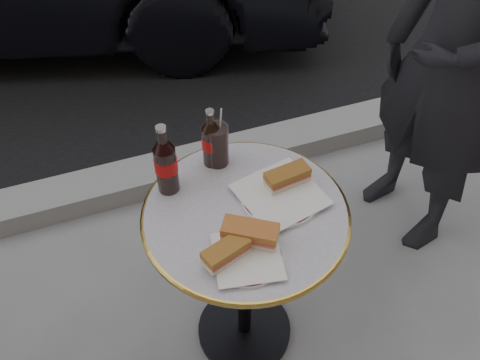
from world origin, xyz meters
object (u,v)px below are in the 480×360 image
object	(u,v)px
plate_left	(247,258)
cola_bottle_left	(165,159)
pedestrian	(455,64)
bistro_table	(245,280)
plate_right	(280,196)
cola_bottle_right	(211,138)
cola_glass	(217,145)

from	to	relation	value
plate_left	cola_bottle_left	distance (m)	0.37
pedestrian	cola_bottle_left	bearing A→B (deg)	-93.97
bistro_table	plate_left	distance (m)	0.41
plate_left	bistro_table	bearing A→B (deg)	71.27
plate_right	pedestrian	world-z (taller)	pedestrian
cola_bottle_right	bistro_table	bearing A→B (deg)	-82.84
cola_glass	pedestrian	distance (m)	0.92
cola_bottle_right	plate_right	bearing A→B (deg)	-55.61
bistro_table	cola_glass	distance (m)	0.50
pedestrian	plate_right	bearing A→B (deg)	-81.06
plate_left	plate_right	world-z (taller)	plate_right
plate_left	pedestrian	world-z (taller)	pedestrian
cola_bottle_right	cola_glass	distance (m)	0.04
plate_right	cola_glass	size ratio (longest dim) A/B	1.62
plate_right	cola_bottle_left	size ratio (longest dim) A/B	0.97
plate_left	cola_bottle_left	world-z (taller)	cola_bottle_left
plate_right	cola_bottle_right	world-z (taller)	cola_bottle_right
bistro_table	cola_bottle_right	xyz separation A→B (m)	(-0.03, 0.23, 0.47)
plate_right	cola_bottle_right	distance (m)	0.28
pedestrian	plate_left	bearing A→B (deg)	-75.28
plate_right	pedestrian	bearing A→B (deg)	19.84
cola_glass	pedestrian	bearing A→B (deg)	4.73
bistro_table	plate_right	xyz separation A→B (m)	(0.12, 0.02, 0.37)
cola_bottle_left	plate_right	bearing A→B (deg)	-26.50
cola_bottle_left	cola_bottle_right	distance (m)	0.17
bistro_table	plate_left	size ratio (longest dim) A/B	3.81
bistro_table	cola_bottle_left	distance (m)	0.55
bistro_table	cola_bottle_right	world-z (taller)	cola_bottle_right
cola_bottle_left	cola_glass	distance (m)	0.19
cola_bottle_right	cola_bottle_left	bearing A→B (deg)	-158.95
cola_bottle_right	plate_left	bearing A→B (deg)	-93.61
bistro_table	cola_bottle_left	xyz separation A→B (m)	(-0.19, 0.17, 0.49)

